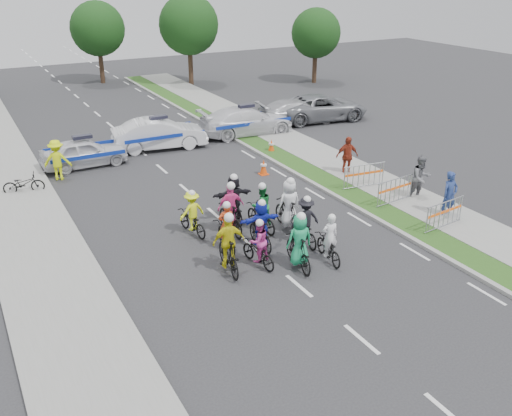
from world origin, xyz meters
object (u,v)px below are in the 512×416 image
rider_4 (305,225)px  rider_5 (261,227)px  police_car_0 (84,152)px  barrier_2 (364,177)px  civilian_sedan (297,112)px  civilian_suv (321,107)px  spectator_0 (450,195)px  rider_11 (233,201)px  rider_7 (289,209)px  rider_10 (192,217)px  marshal_hiviz (57,160)px  rider_0 (329,245)px  rider_2 (258,248)px  spectator_1 (421,178)px  tree_2 (316,33)px  barrier_1 (395,192)px  tree_4 (97,29)px  rider_1 (299,246)px  cone_0 (264,167)px  rider_6 (226,233)px  tree_1 (189,25)px  cone_1 (271,146)px  rider_9 (231,214)px  police_car_2 (246,121)px  parked_bike (24,184)px  barrier_0 (444,216)px

rider_4 → rider_5: 1.55m
police_car_0 → barrier_2: 13.07m
civilian_sedan → civilian_suv: 1.72m
rider_4 → spectator_0: (5.96, -0.77, 0.22)m
rider_11 → civilian_sedan: rider_11 is taller
rider_7 → barrier_2: bearing=-156.8°
rider_10 → spectator_0: 9.65m
police_car_0 → marshal_hiviz: size_ratio=2.19×
rider_0 → rider_2: size_ratio=1.02×
spectator_1 → tree_2: tree_2 is taller
rider_5 → barrier_1: 6.53m
barrier_2 → tree_4: (-3.70, 28.58, 3.63)m
rider_1 → rider_5: size_ratio=1.09×
rider_0 → cone_0: (2.16, 8.17, -0.22)m
rider_4 → rider_11: (-1.33, 2.81, 0.10)m
rider_6 → rider_10: 1.71m
rider_1 → tree_1: 30.46m
civilian_suv → police_car_0: bearing=104.8°
rider_1 → tree_2: (17.42, 25.03, 3.08)m
cone_0 → cone_1: 3.29m
rider_9 → tree_4: (3.18, 29.73, 3.43)m
spectator_0 → police_car_2: bearing=97.0°
rider_2 → barrier_2: 8.06m
civilian_sedan → cone_0: bearing=146.0°
rider_0 → rider_10: bearing=-42.6°
rider_9 → spectator_0: rider_9 is taller
police_car_0 → parked_bike: 3.84m
rider_10 → barrier_0: (8.11, -4.02, -0.11)m
rider_1 → rider_6: size_ratio=1.08×
rider_5 → rider_11: (0.15, 2.36, 0.04)m
rider_4 → cone_0: 7.10m
rider_1 → rider_10: rider_1 is taller
police_car_2 → civilian_suv: size_ratio=0.95×
barrier_1 → police_car_0: bearing=132.5°
rider_5 → spectator_1: bearing=-171.9°
rider_0 → rider_5: rider_5 is taller
spectator_1 → barrier_1: 1.33m
civilian_sedan → cone_1: bearing=142.9°
civilian_sedan → tree_2: size_ratio=0.85×
rider_9 → civilian_suv: rider_9 is taller
police_car_0 → cone_1: 9.18m
rider_2 → marshal_hiviz: marshal_hiviz is taller
police_car_0 → cone_0: bearing=-127.5°
rider_10 → tree_4: 29.69m
barrier_1 → tree_1: tree_1 is taller
rider_6 → spectator_0: (8.51, -1.68, 0.33)m
cone_1 → rider_6: bearing=-128.1°
rider_5 → tree_2: tree_2 is taller
rider_4 → tree_2: 28.92m
rider_7 → tree_4: 30.66m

